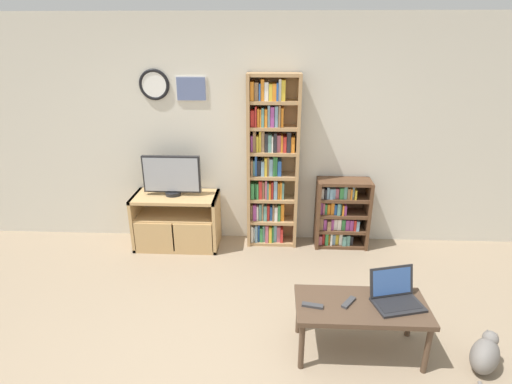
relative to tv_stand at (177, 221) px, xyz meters
The scene contains 10 objects.
wall_back 1.27m from the tv_stand, 22.04° to the left, with size 7.08×0.09×2.60m.
tv_stand is the anchor object (origin of this frame).
television 0.56m from the tv_stand, 128.56° to the left, with size 0.65×0.18×0.47m.
bookshelf_tall 1.29m from the tv_stand, ahead, with size 0.58×0.25×2.00m.
bookshelf_short 1.92m from the tv_stand, ahead, with size 0.61×0.29×0.83m.
coffee_table 2.45m from the tv_stand, 42.10° to the right, with size 1.00×0.48×0.45m.
laptop 2.63m from the tv_stand, 37.68° to the right, with size 0.42×0.36×0.25m.
remote_near_laptop 2.23m from the tv_stand, 49.55° to the right, with size 0.17×0.07×0.02m.
remote_far_from_laptop 2.38m from the tv_stand, 43.60° to the right, with size 0.13×0.15×0.02m.
cat 3.28m from the tv_stand, 33.18° to the right, with size 0.34×0.49×0.31m.
Camera 1 is at (0.37, -2.15, 2.35)m, focal length 28.00 mm.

